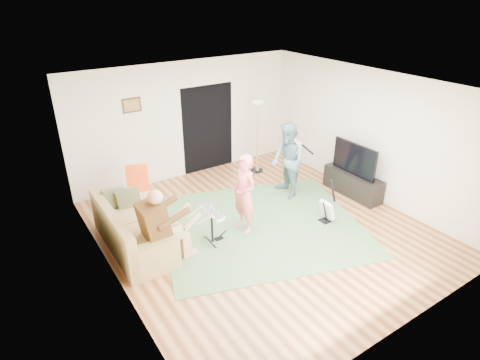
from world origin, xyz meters
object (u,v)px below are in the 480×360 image
guitar_spare (327,210)px  sofa (129,234)px  guitarist (288,161)px  drum_kit (212,229)px  tv_cabinet (353,184)px  television (354,159)px  singer (244,194)px  dining_chair (140,199)px  torchiere_lamp (258,125)px

guitar_spare → sofa: bearing=160.1°
guitarist → guitar_spare: bearing=10.2°
drum_kit → tv_cabinet: (3.50, -0.09, -0.03)m
tv_cabinet → television: television is taller
sofa → singer: singer is taller
singer → guitar_spare: (1.50, -0.65, -0.50)m
drum_kit → dining_chair: size_ratio=0.63×
sofa → tv_cabinet: (4.79, -0.74, -0.03)m
drum_kit → dining_chair: dining_chair is taller
guitarist → television: guitarist is taller
singer → tv_cabinet: bearing=84.3°
drum_kit → torchiere_lamp: (2.46, 2.07, 0.92)m
torchiere_lamp → singer: bearing=-130.7°
sofa → dining_chair: (0.57, 0.94, 0.10)m
guitar_spare → torchiere_lamp: torchiere_lamp is taller
sofa → television: (4.74, -0.74, 0.57)m
singer → guitarist: guitarist is taller
tv_cabinet → dining_chair: bearing=158.4°
drum_kit → torchiere_lamp: torchiere_lamp is taller
sofa → dining_chair: bearing=58.9°
drum_kit → guitarist: (2.24, 0.66, 0.53)m
television → tv_cabinet: bearing=0.0°
drum_kit → television: (3.45, -0.09, 0.57)m
dining_chair → television: 4.52m
sofa → guitar_spare: guitar_spare is taller
sofa → singer: size_ratio=1.36×
television → guitarist: bearing=148.5°
sofa → tv_cabinet: size_ratio=1.46×
guitarist → dining_chair: guitarist is taller
dining_chair → drum_kit: bearing=-50.2°
drum_kit → television: television is taller
singer → guitar_spare: singer is taller
guitarist → tv_cabinet: 1.57m
drum_kit → torchiere_lamp: 3.34m
guitarist → guitar_spare: guitarist is taller
drum_kit → tv_cabinet: size_ratio=0.47×
sofa → guitarist: bearing=0.1°
guitar_spare → television: bearing=23.3°
dining_chair → tv_cabinet: size_ratio=0.74×
torchiere_lamp → tv_cabinet: (1.04, -2.15, -0.95)m
drum_kit → television: size_ratio=0.58×
sofa → drum_kit: size_ratio=3.14×
torchiere_lamp → drum_kit: bearing=-140.0°
guitarist → drum_kit: bearing=-62.2°
dining_chair → tv_cabinet: 4.55m
television → sofa: bearing=171.2°
singer → torchiere_lamp: size_ratio=0.86×
dining_chair → guitar_spare: bearing=-21.6°
sofa → dining_chair: size_ratio=1.97×
dining_chair → television: television is taller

